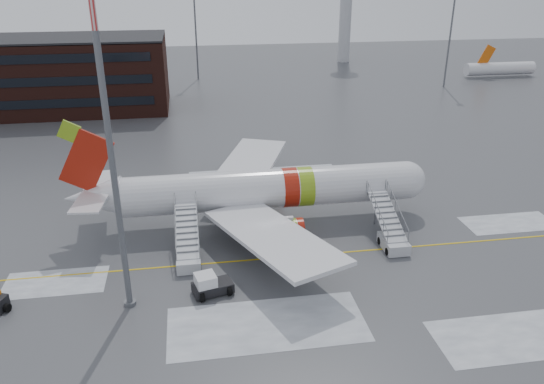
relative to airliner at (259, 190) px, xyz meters
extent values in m
plane|color=#494C4F|center=(4.31, -6.22, -3.42)|extent=(260.00, 260.00, 0.00)
cylinder|color=silver|center=(0.95, 0.00, 0.08)|extent=(28.00, 3.80, 3.80)
sphere|color=silver|center=(14.95, 0.00, 0.08)|extent=(3.80, 3.80, 3.80)
cube|color=black|center=(16.00, 0.00, 0.58)|extent=(1.09, 1.60, 0.97)
cone|color=silver|center=(-15.45, 0.00, 0.33)|extent=(5.20, 3.72, 3.72)
cube|color=#A31B0C|center=(-15.55, 0.00, 3.88)|extent=(5.27, 0.30, 6.09)
cube|color=#81AA1B|center=(-16.65, 0.00, 6.68)|extent=(2.16, 0.26, 2.16)
cube|color=silver|center=(-15.25, 2.60, 0.98)|extent=(3.07, 4.85, 0.18)
cube|color=silver|center=(-15.25, -2.60, 0.98)|extent=(3.07, 4.85, 0.18)
cube|color=silver|center=(-0.05, 8.50, -0.52)|extent=(10.72, 15.97, 1.13)
cube|color=silver|center=(-0.05, -8.50, -0.52)|extent=(10.72, 15.97, 1.13)
cylinder|color=silver|center=(1.45, 5.20, -1.87)|extent=(3.40, 2.10, 2.10)
cylinder|color=silver|center=(1.45, -5.20, -1.87)|extent=(3.40, 2.10, 2.10)
cylinder|color=#595B60|center=(12.95, 0.00, -2.52)|extent=(0.20, 0.20, 1.80)
cylinder|color=black|center=(12.95, 0.00, -2.97)|extent=(0.90, 0.56, 0.90)
cylinder|color=black|center=(0.45, 2.40, -2.97)|extent=(0.90, 0.56, 0.90)
cylinder|color=black|center=(0.45, -2.40, -2.97)|extent=(0.90, 0.56, 0.90)
cube|color=#B5B7BC|center=(11.11, -7.30, -2.87)|extent=(2.00, 3.20, 1.00)
cube|color=#B5B7BC|center=(11.11, -5.20, -1.19)|extent=(1.90, 5.87, 2.52)
cube|color=#B5B7BC|center=(11.11, -1.90, -0.02)|extent=(1.90, 1.40, 0.15)
cylinder|color=#595B60|center=(11.11, -2.30, -1.72)|extent=(0.16, 0.16, 3.40)
cylinder|color=black|center=(10.21, -8.30, -3.07)|extent=(0.25, 0.70, 0.70)
cylinder|color=black|center=(12.01, -6.30, -3.07)|extent=(0.25, 0.70, 0.70)
cube|color=silver|center=(-7.04, -7.30, -2.87)|extent=(2.00, 3.20, 1.00)
cube|color=silver|center=(-7.04, -5.20, -1.19)|extent=(1.90, 5.87, 2.52)
cube|color=silver|center=(-7.04, -1.90, -0.02)|extent=(1.90, 1.40, 0.15)
cylinder|color=#595B60|center=(-7.04, -2.30, -1.72)|extent=(0.16, 0.16, 3.40)
cylinder|color=black|center=(-7.94, -8.30, -3.07)|extent=(0.25, 0.70, 0.70)
cylinder|color=black|center=(-6.14, -6.30, -3.07)|extent=(0.25, 0.70, 0.70)
cube|color=black|center=(-5.26, -11.65, -2.93)|extent=(3.34, 2.31, 0.76)
cube|color=silver|center=(-5.78, -11.78, -2.17)|extent=(1.84, 1.84, 0.98)
cube|color=black|center=(-5.78, -11.78, -1.79)|extent=(1.60, 1.68, 0.16)
cylinder|color=black|center=(-6.13, -12.65, -3.04)|extent=(0.50, 0.82, 0.76)
cylinder|color=black|center=(-4.02, -12.13, -3.04)|extent=(0.50, 0.82, 0.76)
cylinder|color=black|center=(-6.49, -11.17, -3.04)|extent=(0.50, 0.82, 0.76)
cylinder|color=black|center=(-4.38, -10.65, -3.04)|extent=(0.50, 0.82, 0.76)
cylinder|color=black|center=(-20.61, -11.27, -3.10)|extent=(1.21, 0.95, 0.63)
cylinder|color=#595B60|center=(-11.49, -12.20, 6.50)|extent=(0.44, 0.44, 19.84)
cylinder|color=#595B60|center=(-11.49, -12.20, -3.27)|extent=(0.90, 0.90, 0.30)
cylinder|color=#B2B5BA|center=(34.31, 88.78, 10.58)|extent=(3.00, 3.00, 28.00)
cylinder|color=#595B60|center=(46.31, 55.78, 6.18)|extent=(0.36, 0.36, 19.20)
cylinder|color=#595B60|center=(-3.69, 71.78, 6.18)|extent=(0.36, 0.36, 19.20)
camera|label=1|loc=(-6.22, -46.64, 20.16)|focal=35.00mm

